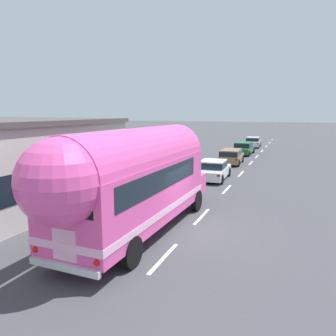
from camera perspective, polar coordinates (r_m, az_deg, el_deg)
ground_plane at (r=13.40m, az=3.79°, el=-10.79°), size 300.00×300.00×0.00m
lane_markings at (r=26.29m, az=7.46°, el=-0.59°), size 3.61×80.00×0.01m
painted_bus at (r=12.11m, az=-6.25°, el=-1.71°), size 2.80×10.88×4.12m
car_lead at (r=23.14m, az=7.93°, el=-0.19°), size 2.06×4.40×1.37m
car_second at (r=30.18m, az=11.01°, el=2.15°), size 1.99×4.30×1.37m
car_third at (r=37.53m, az=13.12°, el=3.49°), size 2.04×4.86×1.37m
car_fourth at (r=45.72m, az=14.69°, el=4.51°), size 2.07×4.71×1.37m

